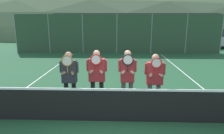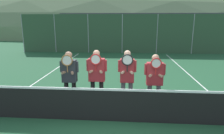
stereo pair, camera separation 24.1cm
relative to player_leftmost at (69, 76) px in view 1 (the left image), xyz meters
name	(u,v)px [view 1 (the left image)]	position (x,y,z in m)	size (l,w,h in m)	color
ground_plane	(112,121)	(1.28, -0.73, -1.04)	(120.00, 120.00, 0.00)	#1E4C2D
hill_distant	(118,29)	(1.28, 56.38, -1.04)	(136.86, 76.04, 26.61)	#5B7551
clubhouse_building	(133,28)	(3.25, 20.18, 0.70)	(18.67, 5.50, 3.45)	tan
fence_back	(117,34)	(1.28, 10.91, 0.53)	(16.97, 0.06, 3.15)	gray
tennis_net	(112,105)	(1.28, -0.73, -0.57)	(9.52, 0.09, 1.02)	gray
court_line_left_sideline	(31,85)	(-2.25, 2.27, -1.04)	(0.05, 16.00, 0.01)	white
court_line_right_sideline	(201,86)	(4.82, 2.27, -1.04)	(0.05, 16.00, 0.01)	white
player_leftmost	(69,76)	(0.00, 0.00, 0.00)	(0.56, 0.34, 1.76)	black
player_center_left	(97,75)	(0.81, 0.09, 0.02)	(0.61, 0.34, 1.80)	black
player_center_right	(127,76)	(1.71, 0.04, 0.01)	(0.54, 0.34, 1.81)	#56565B
player_rightmost	(155,78)	(2.50, 0.00, -0.03)	(0.60, 0.34, 1.71)	#56565B
car_far_left	(65,39)	(-4.01, 14.43, -0.19)	(4.02, 2.02, 1.65)	maroon
car_left_of_center	(117,38)	(1.23, 14.32, -0.13)	(4.78, 2.04, 1.79)	slate
car_center	(172,38)	(6.77, 14.50, -0.14)	(4.63, 2.01, 1.77)	maroon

